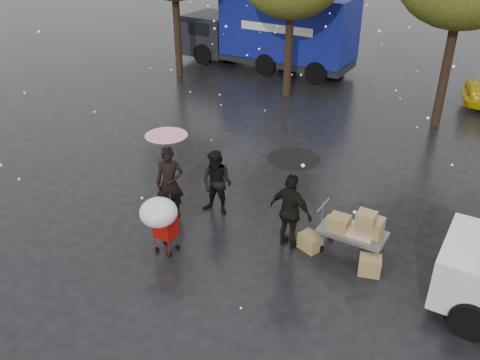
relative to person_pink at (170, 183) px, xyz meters
The scene contains 11 objects.
ground 2.22m from the person_pink, ahead, with size 90.00×90.00×0.00m, color black.
person_pink is the anchor object (origin of this frame).
person_middle 1.18m from the person_pink, 37.95° to the left, with size 0.84×0.66×1.74m, color black.
person_black 3.18m from the person_pink, ahead, with size 1.10×0.46×1.87m, color black.
umbrella_pink 1.15m from the person_pink, ahead, with size 1.02×1.02×2.26m.
umbrella_black 3.39m from the person_pink, ahead, with size 1.14×1.14×2.28m.
vendor_cart 4.66m from the person_pink, 10.37° to the left, with size 1.52×0.80×1.27m.
shopping_cart 1.64m from the person_pink, 59.90° to the right, with size 0.84×0.84×1.46m.
blue_truck 13.55m from the person_pink, 106.84° to the left, with size 8.30×2.60×3.50m.
box_ground_near 5.17m from the person_pink, ahead, with size 0.47×0.37×0.42m, color brown.
box_ground_far 3.74m from the person_pink, ahead, with size 0.49×0.38×0.38m, color brown.
Camera 1 is at (5.16, -8.32, 7.15)m, focal length 38.00 mm.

